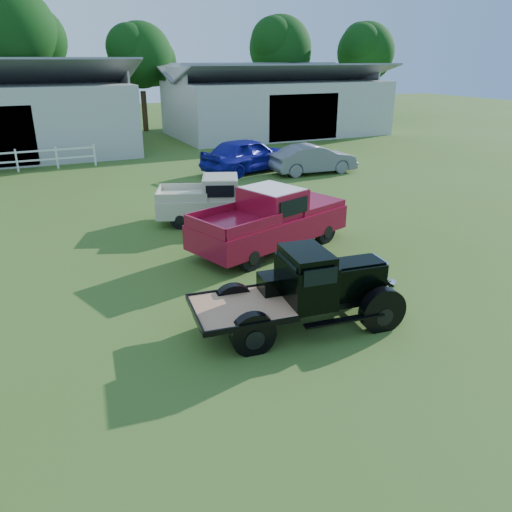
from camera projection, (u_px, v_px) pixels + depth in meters
name	position (u px, v px, depth m)	size (l,w,h in m)	color
ground	(270.00, 316.00, 11.76)	(120.00, 120.00, 0.00)	#3D5D1A
shed_right	(276.00, 100.00, 39.03)	(16.80, 9.20, 5.20)	#9E9E9E
tree_b	(15.00, 56.00, 36.66)	(6.90, 6.90, 11.50)	#09320B
tree_c	(142.00, 73.00, 39.83)	(5.40, 5.40, 9.00)	#09320B
tree_d	(280.00, 66.00, 45.61)	(6.00, 6.00, 10.00)	#09320B
tree_e	(365.00, 68.00, 47.18)	(5.70, 5.70, 9.50)	#09320B
vintage_flatbed	(302.00, 290.00, 10.99)	(4.59, 1.82, 1.82)	black
red_pickup	(270.00, 219.00, 15.55)	(5.42, 2.08, 1.98)	maroon
white_pickup	(218.00, 200.00, 18.19)	(4.56, 1.77, 1.67)	#BFBA9C
misc_car_blue	(248.00, 155.00, 26.34)	(2.12, 5.26, 1.79)	#13148D
misc_car_grey	(314.00, 159.00, 26.04)	(1.57, 4.50, 1.48)	slate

